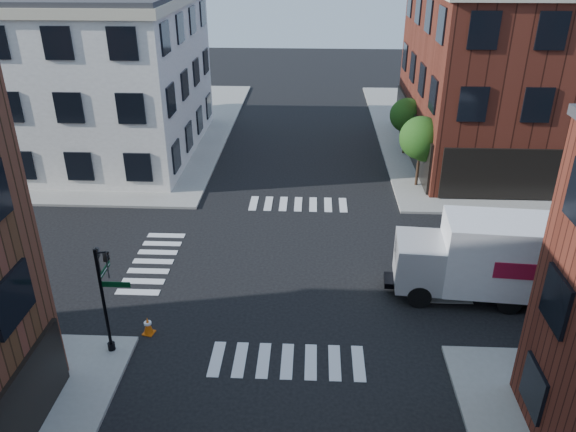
{
  "coord_description": "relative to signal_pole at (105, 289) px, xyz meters",
  "views": [
    {
      "loc": [
        0.8,
        -23.58,
        14.44
      ],
      "look_at": [
        -0.31,
        0.37,
        2.5
      ],
      "focal_mm": 35.0,
      "sensor_mm": 36.0,
      "label": 1
    }
  ],
  "objects": [
    {
      "name": "signal_pole",
      "position": [
        0.0,
        0.0,
        0.0
      ],
      "size": [
        1.29,
        1.24,
        4.6
      ],
      "color": "black",
      "rests_on": "ground"
    },
    {
      "name": "ground",
      "position": [
        6.72,
        6.68,
        -2.86
      ],
      "size": [
        120.0,
        120.0,
        0.0
      ],
      "primitive_type": "plane",
      "color": "black",
      "rests_on": "ground"
    },
    {
      "name": "sidewalk_ne",
      "position": [
        27.72,
        27.68,
        -2.78
      ],
      "size": [
        30.0,
        30.0,
        0.15
      ],
      "primitive_type": "cube",
      "color": "gray",
      "rests_on": "ground"
    },
    {
      "name": "traffic_cone",
      "position": [
        1.02,
        1.1,
        -2.48
      ],
      "size": [
        0.51,
        0.51,
        0.79
      ],
      "rotation": [
        0.0,
        0.0,
        -0.23
      ],
      "color": "#D45609",
      "rests_on": "ground"
    },
    {
      "name": "tree_near",
      "position": [
        14.28,
        16.65,
        0.3
      ],
      "size": [
        2.69,
        2.69,
        4.49
      ],
      "color": "black",
      "rests_on": "ground"
    },
    {
      "name": "box_truck",
      "position": [
        15.58,
        4.37,
        -0.87
      ],
      "size": [
        8.57,
        3.15,
        3.81
      ],
      "rotation": [
        0.0,
        0.0,
        -0.07
      ],
      "color": "silver",
      "rests_on": "ground"
    },
    {
      "name": "tree_far",
      "position": [
        14.28,
        22.65,
        0.02
      ],
      "size": [
        2.43,
        2.43,
        4.07
      ],
      "color": "black",
      "rests_on": "ground"
    },
    {
      "name": "building_nw",
      "position": [
        -12.28,
        22.68,
        2.64
      ],
      "size": [
        22.0,
        16.0,
        11.0
      ],
      "primitive_type": "cube",
      "color": "beige",
      "rests_on": "ground"
    },
    {
      "name": "sidewalk_nw",
      "position": [
        -14.28,
        27.68,
        -2.78
      ],
      "size": [
        30.0,
        30.0,
        0.15
      ],
      "primitive_type": "cube",
      "color": "gray",
      "rests_on": "ground"
    }
  ]
}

